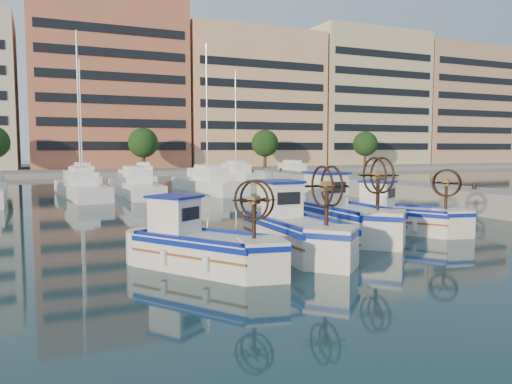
% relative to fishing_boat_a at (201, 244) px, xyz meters
% --- Properties ---
extents(ground, '(300.00, 300.00, 0.00)m').
position_rel_fishing_boat_a_xyz_m(ground, '(4.74, 0.79, -0.72)').
color(ground, '#1A3C44').
rests_on(ground, ground).
extents(quay, '(3.00, 60.00, 1.20)m').
position_rel_fishing_boat_a_xyz_m(quay, '(17.74, 8.79, -0.12)').
color(quay, gray).
rests_on(quay, ground).
extents(waterfront, '(180.00, 40.00, 25.60)m').
position_rel_fishing_boat_a_xyz_m(waterfront, '(13.97, 65.83, 10.38)').
color(waterfront, gray).
rests_on(waterfront, ground).
extents(hill_east, '(160.00, 160.00, 50.00)m').
position_rel_fishing_boat_a_xyz_m(hill_east, '(144.74, 110.79, -0.72)').
color(hill_east, slate).
rests_on(hill_east, ground).
extents(yacht_marina, '(39.58, 22.46, 11.50)m').
position_rel_fishing_boat_a_xyz_m(yacht_marina, '(1.88, 29.03, -0.20)').
color(yacht_marina, white).
rests_on(yacht_marina, ground).
extents(fishing_boat_a, '(3.66, 4.27, 2.62)m').
position_rel_fishing_boat_a_xyz_m(fishing_boat_a, '(0.00, 0.00, 0.00)').
color(fishing_boat_a, silver).
rests_on(fishing_boat_a, ground).
extents(fishing_boat_b, '(1.96, 4.75, 2.95)m').
position_rel_fishing_boat_a_xyz_m(fishing_boat_b, '(3.49, 0.94, 0.09)').
color(fishing_boat_b, silver).
rests_on(fishing_boat_b, ground).
extents(fishing_boat_c, '(2.18, 5.08, 3.15)m').
position_rel_fishing_boat_a_xyz_m(fishing_boat_c, '(6.70, 3.00, 0.14)').
color(fishing_boat_c, silver).
rests_on(fishing_boat_c, ground).
extents(fishing_boat_d, '(3.60, 4.32, 2.63)m').
position_rel_fishing_boat_a_xyz_m(fishing_boat_d, '(9.47, 2.92, 0.00)').
color(fishing_boat_d, silver).
rests_on(fishing_boat_d, ground).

